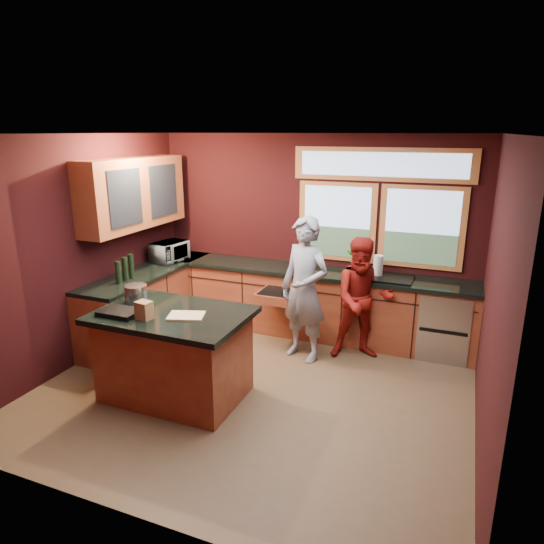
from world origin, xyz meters
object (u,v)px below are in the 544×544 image
Objects in this scene: person_red at (363,299)px; person_grey at (305,290)px; cutting_board at (186,316)px; island at (175,354)px; stock_pot at (136,293)px.

person_grey is at bearing -176.87° from person_red.
person_grey is 1.62m from cutting_board.
island is at bearing -106.29° from person_grey.
cutting_board is (0.20, -0.05, 0.48)m from island.
person_grey is 1.96m from stock_pot.
person_red is 2.66m from stock_pot.
island is 0.87× the size of person_grey.
stock_pot is at bearing 165.07° from cutting_board.
cutting_board is at bearing -150.39° from person_red.
person_red reaches higher than stock_pot.
island is at bearing -154.98° from person_red.
person_red is 2.24m from cutting_board.
person_grey is 0.72m from person_red.
island is 1.02× the size of person_red.
stock_pot is (-0.75, 0.20, 0.08)m from cutting_board.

